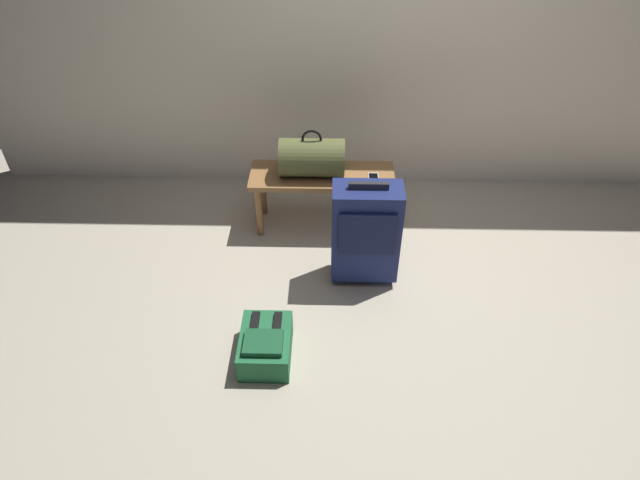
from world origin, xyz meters
name	(u,v)px	position (x,y,z in m)	size (l,w,h in m)	color
ground_plane	(385,321)	(0.00, 0.00, 0.00)	(6.60, 6.60, 0.00)	#B2A893
bench	(322,182)	(-0.40, 0.95, 0.36)	(1.00, 0.36, 0.43)	olive
duffel_bag_olive	(312,157)	(-0.47, 0.95, 0.56)	(0.44, 0.26, 0.34)	#51562D
cell_phone	(374,179)	(-0.05, 0.89, 0.44)	(0.07, 0.14, 0.01)	silver
suitcase_upright_navy	(366,232)	(-0.12, 0.39, 0.38)	(0.42, 0.25, 0.73)	navy
backpack_green	(266,345)	(-0.69, -0.28, 0.09)	(0.28, 0.38, 0.21)	#1E6038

